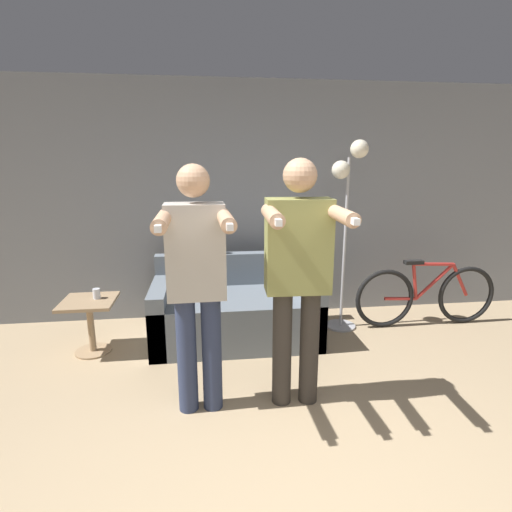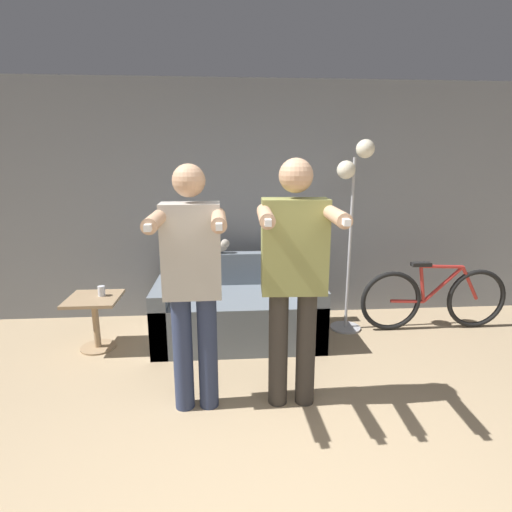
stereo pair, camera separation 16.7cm
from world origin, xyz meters
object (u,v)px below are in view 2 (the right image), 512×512
object	(u,v)px
cat	(213,247)
person_left	(192,276)
cup	(102,291)
bicycle	(434,298)
person_right	(294,269)
floor_lamp	(354,193)
couch	(239,311)
side_table	(95,312)

from	to	relation	value
cat	person_left	bearing A→B (deg)	-93.46
cup	bicycle	bearing A→B (deg)	2.90
cat	bicycle	xyz separation A→B (m)	(2.32, -0.29, -0.53)
person_right	cup	bearing A→B (deg)	149.73
floor_lamp	bicycle	distance (m)	1.44
person_right	cat	size ratio (longest dim) A/B	4.05
person_right	floor_lamp	size ratio (longest dim) A/B	0.91
floor_lamp	cup	distance (m)	2.62
person_right	cat	xyz separation A→B (m)	(-0.60, 1.52, -0.17)
person_left	bicycle	distance (m)	2.79
cup	bicycle	world-z (taller)	bicycle
floor_lamp	person_right	bearing A→B (deg)	-121.76
person_right	couch	bearing A→B (deg)	109.25
cup	side_table	bearing A→B (deg)	-150.52
couch	cat	distance (m)	0.73
cup	bicycle	size ratio (longest dim) A/B	0.06
couch	cup	distance (m)	1.33
person_left	person_right	bearing A→B (deg)	-1.21
floor_lamp	bicycle	size ratio (longest dim) A/B	1.24
side_table	person_left	bearing A→B (deg)	-45.24
side_table	bicycle	size ratio (longest dim) A/B	0.33
person_left	cat	size ratio (longest dim) A/B	3.96
person_right	floor_lamp	xyz separation A→B (m)	(0.81, 1.30, 0.41)
couch	cup	size ratio (longest dim) A/B	17.04
cup	cat	bearing A→B (deg)	23.70
side_table	bicycle	xyz separation A→B (m)	(3.43, 0.21, -0.03)
side_table	couch	bearing A→B (deg)	6.30
person_right	cat	world-z (taller)	person_right
cat	side_table	distance (m)	1.32
floor_lamp	side_table	size ratio (longest dim) A/B	3.81
couch	cat	bearing A→B (deg)	126.01
person_right	bicycle	bearing A→B (deg)	38.26
person_right	cup	world-z (taller)	person_right
person_left	cup	xyz separation A→B (m)	(-0.95, 1.07, -0.44)
person_left	cat	world-z (taller)	person_left
couch	bicycle	distance (m)	2.07
person_right	cup	xyz separation A→B (m)	(-1.65, 1.06, -0.48)
person_left	floor_lamp	xyz separation A→B (m)	(1.50, 1.30, 0.44)
cup	bicycle	distance (m)	3.38
person_left	floor_lamp	size ratio (longest dim) A/B	0.89
couch	person_left	size ratio (longest dim) A/B	0.93
person_left	cup	size ratio (longest dim) A/B	18.36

